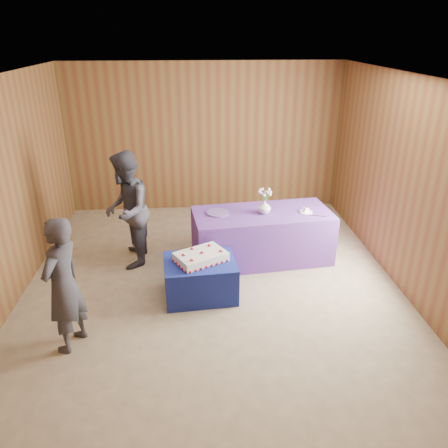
{
  "coord_description": "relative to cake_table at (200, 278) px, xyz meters",
  "views": [
    {
      "loc": [
        -0.2,
        -4.96,
        3.17
      ],
      "look_at": [
        0.16,
        0.1,
        0.91
      ],
      "focal_mm": 35.0,
      "sensor_mm": 36.0,
      "label": 1
    }
  ],
  "objects": [
    {
      "name": "ground",
      "position": [
        0.16,
        0.11,
        -0.25
      ],
      "size": [
        6.0,
        6.0,
        0.0
      ],
      "primitive_type": "plane",
      "color": "tan",
      "rests_on": "ground"
    },
    {
      "name": "room_shell",
      "position": [
        0.16,
        0.11,
        1.55
      ],
      "size": [
        5.04,
        6.04,
        2.72
      ],
      "color": "brown",
      "rests_on": "ground"
    },
    {
      "name": "cake_table",
      "position": [
        0.0,
        0.0,
        0.0
      ],
      "size": [
        0.96,
        0.78,
        0.5
      ],
      "primitive_type": "cube",
      "rotation": [
        0.0,
        0.0,
        0.09
      ],
      "color": "navy",
      "rests_on": "ground"
    },
    {
      "name": "serving_table",
      "position": [
        0.94,
        0.94,
        0.12
      ],
      "size": [
        2.09,
        1.12,
        0.75
      ],
      "primitive_type": "cube",
      "rotation": [
        0.0,
        0.0,
        0.12
      ],
      "color": "#61389A",
      "rests_on": "ground"
    },
    {
      "name": "sheet_cake",
      "position": [
        0.02,
        0.02,
        0.31
      ],
      "size": [
        0.76,
        0.68,
        0.15
      ],
      "rotation": [
        0.0,
        0.0,
        0.51
      ],
      "color": "white",
      "rests_on": "cake_table"
    },
    {
      "name": "vase",
      "position": [
        0.96,
        0.92,
        0.6
      ],
      "size": [
        0.19,
        0.19,
        0.19
      ],
      "primitive_type": "imported",
      "rotation": [
        0.0,
        0.0,
        -0.02
      ],
      "color": "silver",
      "rests_on": "serving_table"
    },
    {
      "name": "flower_spray",
      "position": [
        0.96,
        0.92,
        0.82
      ],
      "size": [
        0.2,
        0.19,
        0.15
      ],
      "color": "#35702C",
      "rests_on": "vase"
    },
    {
      "name": "platter",
      "position": [
        0.29,
        0.96,
        0.51
      ],
      "size": [
        0.4,
        0.4,
        0.02
      ],
      "primitive_type": "cylinder",
      "rotation": [
        0.0,
        0.0,
        -0.27
      ],
      "color": "#674A95",
      "rests_on": "serving_table"
    },
    {
      "name": "plate",
      "position": [
        1.57,
        0.91,
        0.51
      ],
      "size": [
        0.21,
        0.21,
        0.01
      ],
      "primitive_type": "cylinder",
      "rotation": [
        0.0,
        0.0,
        -0.13
      ],
      "color": "white",
      "rests_on": "serving_table"
    },
    {
      "name": "cake_slice",
      "position": [
        1.57,
        0.91,
        0.54
      ],
      "size": [
        0.08,
        0.07,
        0.08
      ],
      "rotation": [
        0.0,
        0.0,
        0.27
      ],
      "color": "white",
      "rests_on": "plate"
    },
    {
      "name": "knife",
      "position": [
        1.69,
        0.76,
        0.5
      ],
      "size": [
        0.25,
        0.1,
        0.0
      ],
      "primitive_type": "cube",
      "rotation": [
        0.0,
        0.0,
        -0.32
      ],
      "color": "silver",
      "rests_on": "serving_table"
    },
    {
      "name": "guest_left",
      "position": [
        -1.43,
        -0.89,
        0.51
      ],
      "size": [
        0.53,
        0.64,
        1.51
      ],
      "primitive_type": "imported",
      "rotation": [
        0.0,
        0.0,
        -1.92
      ],
      "color": "#33323B",
      "rests_on": "ground"
    },
    {
      "name": "guest_right",
      "position": [
        -1.0,
        0.94,
        0.59
      ],
      "size": [
        0.65,
        0.83,
        1.68
      ],
      "primitive_type": "imported",
      "rotation": [
        0.0,
        0.0,
        -1.55
      ],
      "color": "#373641",
      "rests_on": "ground"
    }
  ]
}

